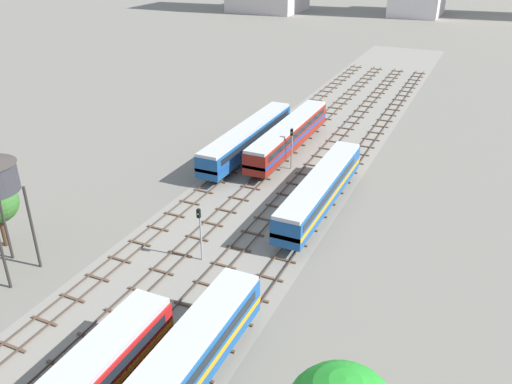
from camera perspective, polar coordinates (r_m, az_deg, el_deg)
name	(u,v)px	position (r m, az deg, el deg)	size (l,w,h in m)	color
ground_plane	(270,190)	(59.22, 1.53, 0.20)	(480.00, 480.00, 0.00)	slate
ballast_bed	(270,190)	(59.22, 1.53, 0.20)	(17.20, 176.00, 0.01)	gray
track_far_left	(222,176)	(62.56, -3.67, 1.79)	(2.40, 126.00, 0.29)	#47382D
track_left	(256,182)	(60.78, 0.00, 1.07)	(2.40, 126.00, 0.29)	#47382D
track_centre_left	(291,189)	(59.27, 3.87, 0.31)	(2.40, 126.00, 0.29)	#47382D
track_centre	(329,196)	(58.06, 7.92, -0.48)	(2.40, 126.00, 0.29)	#47382D
diesel_railcar_centre_mid	(321,188)	(54.14, 7.05, 0.41)	(2.96, 20.50, 3.80)	#194C8C
passenger_coach_far_left_midfar	(248,137)	(67.57, -0.86, 6.03)	(2.96, 22.00, 3.80)	#194C8C
passenger_coach_left_far	(289,134)	(68.63, 3.59, 6.31)	(2.96, 22.00, 3.80)	maroon
signal_post_nearest	(200,227)	(45.49, -6.08, -3.83)	(0.28, 0.47, 5.28)	gray
signal_post_near	(292,143)	(63.42, 3.89, 5.30)	(0.28, 0.47, 5.30)	gray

